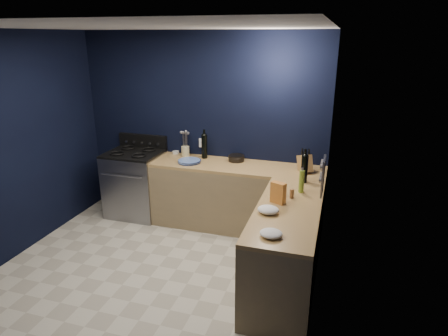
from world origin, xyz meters
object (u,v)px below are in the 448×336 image
at_px(plate_stack, 189,161).
at_px(utensil_crock, 185,151).
at_px(gas_range, 136,184).
at_px(crouton_bag, 278,193).
at_px(knife_block, 305,164).

distance_m(plate_stack, utensil_crock, 0.32).
height_order(gas_range, crouton_bag, crouton_bag).
relative_size(plate_stack, utensil_crock, 2.13).
bearing_deg(utensil_crock, knife_block, -6.43).
relative_size(gas_range, plate_stack, 3.06).
xyz_separation_m(gas_range, knife_block, (2.41, 0.02, 0.55)).
bearing_deg(gas_range, knife_block, 0.44).
distance_m(gas_range, utensil_crock, 0.90).
bearing_deg(knife_block, crouton_bag, -131.52).
bearing_deg(crouton_bag, gas_range, 179.05).
xyz_separation_m(gas_range, crouton_bag, (2.24, -1.03, 0.55)).
distance_m(knife_block, crouton_bag, 1.07).
relative_size(knife_block, crouton_bag, 0.97).
height_order(utensil_crock, crouton_bag, crouton_bag).
distance_m(plate_stack, knife_block, 1.53).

